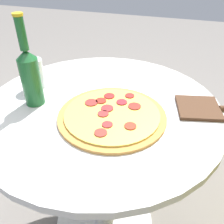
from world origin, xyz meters
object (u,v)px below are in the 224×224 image
beer_bottle (30,74)px  pizza_paddle (205,108)px  drinking_glass (35,74)px  pizza (112,115)px

beer_bottle → pizza_paddle: size_ratio=1.18×
pizza_paddle → drinking_glass: drinking_glass is taller
beer_bottle → drinking_glass: 0.12m
pizza_paddle → drinking_glass: bearing=170.2°
pizza → pizza_paddle: (-0.13, 0.28, -0.00)m
drinking_glass → beer_bottle: bearing=27.9°
beer_bottle → drinking_glass: (-0.10, -0.05, -0.05)m
pizza → beer_bottle: bearing=-91.0°
pizza → beer_bottle: (-0.00, -0.28, 0.10)m
pizza → drinking_glass: 0.35m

